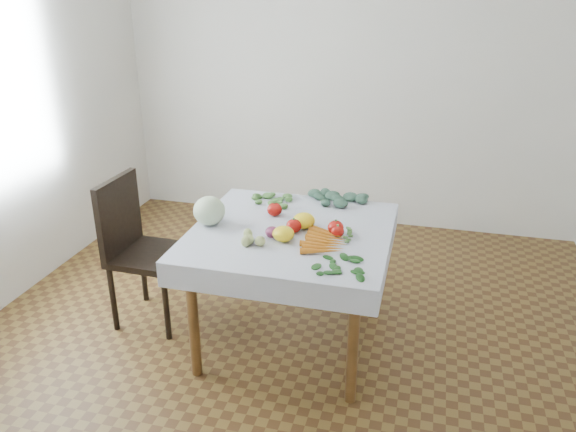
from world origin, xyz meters
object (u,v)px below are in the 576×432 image
table (291,246)px  carrot_bunch (326,241)px  cabbage (209,211)px  chair (137,241)px  heirloom_back (304,221)px

table → carrot_bunch: size_ratio=2.83×
cabbage → carrot_bunch: bearing=-7.4°
table → carrot_bunch: 0.29m
chair → carrot_bunch: (1.24, -0.15, 0.22)m
chair → carrot_bunch: chair is taller
cabbage → chair: bearing=173.4°
table → carrot_bunch: bearing=-30.1°
table → cabbage: size_ratio=5.39×
carrot_bunch → cabbage: bearing=172.6°
chair → carrot_bunch: bearing=-7.0°
table → chair: chair is taller
table → heirloom_back: bearing=34.8°
cabbage → heirloom_back: 0.55m
cabbage → heirloom_back: cabbage is taller
carrot_bunch → chair: bearing=173.0°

